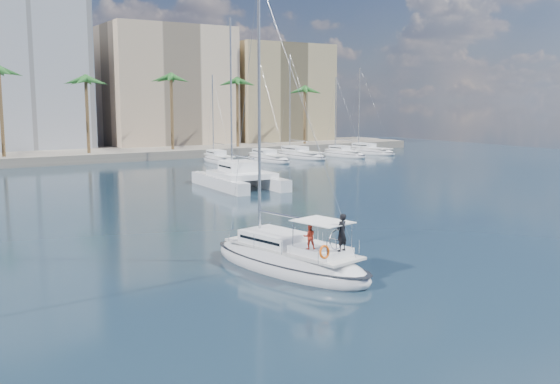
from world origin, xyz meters
TOP-DOWN VIEW (x-y plane):
  - ground at (0.00, 0.00)m, footprint 160.00×160.00m
  - quay at (0.00, 61.00)m, footprint 120.00×14.00m
  - building_beige at (22.00, 70.00)m, footprint 20.00×14.00m
  - building_tan_right at (42.00, 68.00)m, footprint 18.00×12.00m
  - palm_centre at (0.00, 57.00)m, footprint 3.60×3.60m
  - palm_right at (34.00, 57.00)m, footprint 3.60×3.60m
  - main_sloop at (-1.16, -2.95)m, footprint 5.16×10.48m
  - catamaran at (10.78, 24.10)m, footprint 5.96×11.09m
  - seagull at (-2.27, -0.25)m, footprint 1.21×0.52m
  - moored_yacht_a at (20.00, 47.00)m, footprint 3.37×9.52m
  - moored_yacht_b at (26.50, 45.00)m, footprint 3.32×10.83m
  - moored_yacht_c at (33.00, 47.00)m, footprint 3.98×12.33m
  - moored_yacht_d at (39.50, 45.00)m, footprint 3.52×9.55m
  - moored_yacht_e at (46.00, 47.00)m, footprint 4.61×11.11m

SIDE VIEW (x-z plane):
  - ground at x=0.00m, z-range 0.00..0.00m
  - moored_yacht_a at x=20.00m, z-range -5.95..5.95m
  - moored_yacht_b at x=26.50m, z-range -6.86..6.86m
  - moored_yacht_c at x=33.00m, z-range -7.77..7.77m
  - moored_yacht_d at x=39.50m, z-range -5.95..5.95m
  - moored_yacht_e at x=46.00m, z-range -6.86..6.86m
  - main_sloop at x=-1.16m, z-range -6.97..7.95m
  - quay at x=0.00m, z-range 0.00..1.20m
  - seagull at x=-2.27m, z-range 0.59..0.81m
  - catamaran at x=10.78m, z-range -6.86..9.09m
  - building_tan_right at x=42.00m, z-range 0.00..18.00m
  - building_beige at x=22.00m, z-range 0.00..20.00m
  - palm_centre at x=0.00m, z-range 4.13..16.43m
  - palm_right at x=34.00m, z-range 4.13..16.43m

